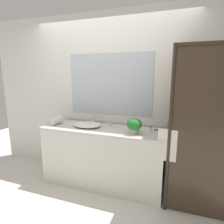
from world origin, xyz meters
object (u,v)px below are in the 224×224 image
Objects in this scene: amenity_bottle_shampoo at (138,127)px; rolled_towel_near_edge at (56,121)px; amenity_bottle_conditioner at (110,124)px; potted_plant at (134,125)px; faucet at (92,120)px; amenity_bottle_lotion at (151,129)px; sink_basin at (87,124)px.

amenity_bottle_shampoo is 1.28m from rolled_towel_near_edge.
rolled_towel_near_edge is (-1.28, -0.09, 0.01)m from amenity_bottle_shampoo.
potted_plant is at bearing -27.01° from amenity_bottle_conditioner.
amenity_bottle_lotion is (0.94, -0.15, -0.02)m from faucet.
faucet is at bearing 170.14° from amenity_bottle_shampoo.
potted_plant is 2.17× the size of amenity_bottle_conditioner.
rolled_towel_near_edge is at bearing -176.33° from sink_basin.
potted_plant reaches higher than sink_basin.
rolled_towel_near_edge reaches higher than amenity_bottle_shampoo.
amenity_bottle_conditioner is 0.46× the size of rolled_towel_near_edge.
amenity_bottle_lotion is 0.62m from amenity_bottle_conditioner.
rolled_towel_near_edge is (-1.26, 0.06, -0.06)m from potted_plant.
sink_basin is 0.75m from potted_plant.
sink_basin is at bearing -159.33° from amenity_bottle_conditioner.
rolled_towel_near_edge is (-0.52, -0.22, -0.01)m from faucet.
sink_basin is 4.36× the size of amenity_bottle_shampoo.
sink_basin is 0.94m from amenity_bottle_lotion.
amenity_bottle_shampoo reaches higher than amenity_bottle_lotion.
amenity_bottle_shampoo is (0.03, 0.14, -0.07)m from potted_plant.
faucet is 0.79m from potted_plant.
amenity_bottle_shampoo reaches higher than sink_basin.
amenity_bottle_lotion is 1.46m from rolled_towel_near_edge.
amenity_bottle_conditioner is (-0.42, 0.21, -0.07)m from potted_plant.
sink_basin is at bearing -177.65° from amenity_bottle_lotion.
faucet is at bearing 171.04° from amenity_bottle_lotion.
amenity_bottle_lotion is at bearing 2.82° from rolled_towel_near_edge.
faucet reaches higher than amenity_bottle_shampoo.
amenity_bottle_conditioner is 0.96× the size of amenity_bottle_shampoo.
sink_basin is 0.52m from rolled_towel_near_edge.
amenity_bottle_conditioner is at bearing 171.25° from amenity_bottle_shampoo.
amenity_bottle_conditioner is at bearing 152.99° from potted_plant.
faucet is at bearing 23.12° from rolled_towel_near_edge.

